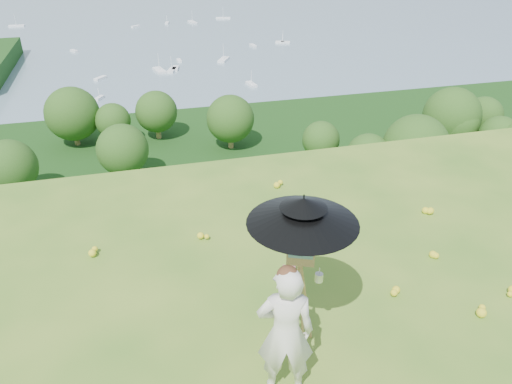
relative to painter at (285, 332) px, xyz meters
name	(u,v)px	position (x,y,z in m)	size (l,w,h in m)	color
forest_slope	(189,309)	(2.02, 34.33, -29.86)	(140.00, 56.00, 22.00)	#12360E
shoreline_tier	(159,188)	(2.02, 74.33, -36.86)	(170.00, 28.00, 8.00)	#666251
bay_water	(124,18)	(2.02, 239.33, -34.86)	(700.00, 700.00, 0.00)	#7191A1
slope_trees	(179,184)	(2.02, 34.33, -15.86)	(110.00, 50.00, 6.00)	#285419
harbor_town	(155,153)	(2.02, 74.33, -30.36)	(110.00, 22.00, 5.00)	silver
moored_boats	(92,61)	(-10.48, 160.33, -34.51)	(140.00, 140.00, 0.70)	white
wildflowers	(458,375)	(2.02, -0.42, -0.80)	(10.00, 10.50, 0.12)	yellow
painter	(285,332)	(0.00, 0.00, 0.00)	(0.63, 0.41, 1.72)	silver
field_easel	(299,298)	(0.33, 0.51, -0.02)	(0.64, 0.64, 1.67)	olive
sun_umbrella	(302,228)	(0.34, 0.54, 0.94)	(1.24, 1.24, 0.85)	black
painter_cap	(288,272)	(0.00, 0.00, 0.81)	(0.22, 0.26, 0.10)	#CB6F71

